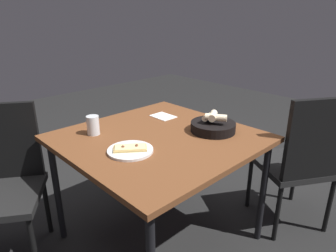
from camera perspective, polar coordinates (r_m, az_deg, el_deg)
The scene contains 8 objects.
ground at distance 2.13m, azimuth -1.51°, elevation -20.25°, with size 8.00×8.00×0.00m, color black.
dining_table at distance 1.77m, azimuth -1.71°, elevation -3.73°, with size 1.02×1.04×0.73m.
pizza_plate at distance 1.56m, azimuth -7.17°, elevation -4.52°, with size 0.24×0.24×0.04m.
bread_basket at distance 1.82m, azimuth 8.56°, elevation 0.06°, with size 0.27×0.27×0.12m.
beer_glass at distance 1.81m, azimuth -14.03°, elevation -0.08°, with size 0.07×0.07×0.11m.
napkin at distance 2.07m, azimuth -0.92°, elevation 1.85°, with size 0.16×0.12×0.00m.
chair_near at distance 2.11m, azimuth 24.11°, elevation -5.43°, with size 0.60×0.60×0.95m.
chair_far at distance 2.01m, azimuth -29.05°, elevation -8.16°, with size 0.61×0.61×0.92m.
Camera 1 is at (1.20, -1.08, 1.40)m, focal length 32.10 mm.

